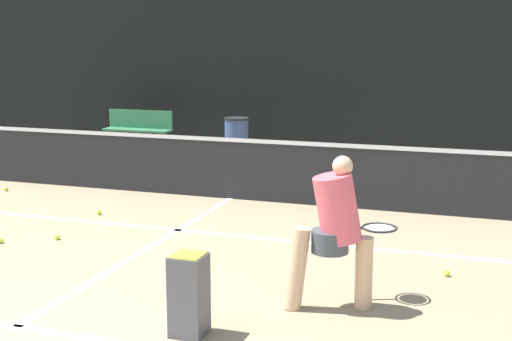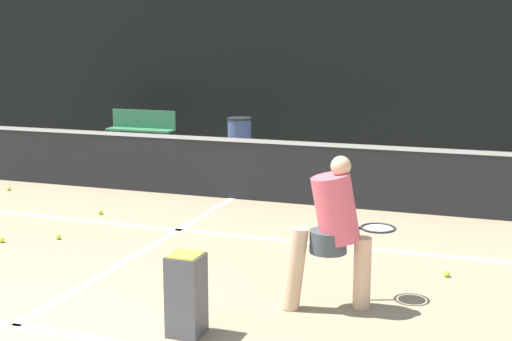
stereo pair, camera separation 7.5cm
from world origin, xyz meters
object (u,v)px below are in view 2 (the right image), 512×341
Objects in this scene: trash_bin at (240,136)px; courtside_bench at (142,128)px; player_practicing at (333,228)px; ball_hopper at (186,293)px.

courtside_bench is at bearing 179.42° from trash_bin.
player_practicing is 9.85m from courtside_bench.
courtside_bench is at bearing 120.48° from ball_hopper.
trash_bin is (2.31, -0.02, -0.07)m from courtside_bench.
player_practicing is 8.58m from trash_bin.
courtside_bench is (-6.13, 7.70, -0.30)m from player_practicing.
player_practicing is 1.82× the size of trash_bin.
player_practicing is at bearing 44.10° from ball_hopper.
courtside_bench is 1.94× the size of trash_bin.
ball_hopper is 0.46× the size of courtside_bench.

